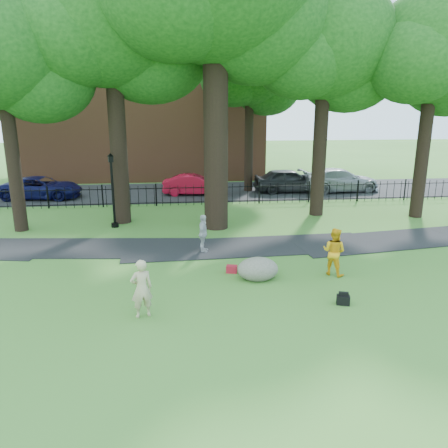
{
  "coord_description": "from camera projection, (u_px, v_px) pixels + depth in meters",
  "views": [
    {
      "loc": [
        -1.79,
        -12.81,
        5.55
      ],
      "look_at": [
        -0.18,
        2.0,
        1.52
      ],
      "focal_mm": 35.0,
      "sensor_mm": 36.0,
      "label": 1
    }
  ],
  "objects": [
    {
      "name": "grey_car",
      "position": [
        289.0,
        180.0,
        28.98
      ],
      "size": [
        4.67,
        1.96,
        1.58
      ],
      "primitive_type": "imported",
      "rotation": [
        0.0,
        0.0,
        1.55
      ],
      "color": "black",
      "rests_on": "ground"
    },
    {
      "name": "red_bag",
      "position": [
        232.0,
        269.0,
        15.02
      ],
      "size": [
        0.42,
        0.32,
        0.26
      ],
      "primitive_type": "cube",
      "rotation": [
        0.0,
        0.0,
        -0.24
      ],
      "color": "maroon",
      "rests_on": "ground"
    },
    {
      "name": "woman",
      "position": [
        142.0,
        289.0,
        11.71
      ],
      "size": [
        0.69,
        0.55,
        1.64
      ],
      "primitive_type": "imported",
      "rotation": [
        0.0,
        0.0,
        3.45
      ],
      "color": "tan",
      "rests_on": "ground"
    },
    {
      "name": "brick_building",
      "position": [
        147.0,
        100.0,
        34.98
      ],
      "size": [
        18.0,
        8.0,
        12.0
      ],
      "primitive_type": "cube",
      "color": "brown",
      "rests_on": "ground"
    },
    {
      "name": "silver_car",
      "position": [
        339.0,
        180.0,
        29.19
      ],
      "size": [
        5.49,
        2.6,
        1.55
      ],
      "primitive_type": "imported",
      "rotation": [
        0.0,
        0.0,
        1.65
      ],
      "color": "#94959C",
      "rests_on": "ground"
    },
    {
      "name": "iron_fence",
      "position": [
        208.0,
        195.0,
        25.29
      ],
      "size": [
        44.0,
        0.04,
        1.2
      ],
      "color": "black",
      "rests_on": "ground"
    },
    {
      "name": "pedestrian",
      "position": [
        203.0,
        234.0,
        17.0
      ],
      "size": [
        0.54,
        0.94,
        1.5
      ],
      "primitive_type": "imported",
      "rotation": [
        0.0,
        0.0,
        1.36
      ],
      "color": "#A8A8AD",
      "rests_on": "ground"
    },
    {
      "name": "red_sedan",
      "position": [
        194.0,
        185.0,
        28.1
      ],
      "size": [
        4.11,
        1.72,
        1.32
      ],
      "primitive_type": "imported",
      "rotation": [
        0.0,
        0.0,
        1.49
      ],
      "color": "#B20D27",
      "rests_on": "ground"
    },
    {
      "name": "street",
      "position": [
        204.0,
        192.0,
        29.29
      ],
      "size": [
        80.0,
        7.0,
        0.02
      ],
      "primitive_type": "cube",
      "color": "black",
      "rests_on": "ground"
    },
    {
      "name": "backpack",
      "position": [
        343.0,
        300.0,
        12.6
      ],
      "size": [
        0.42,
        0.33,
        0.28
      ],
      "primitive_type": "cube",
      "rotation": [
        0.0,
        0.0,
        -0.29
      ],
      "color": "black",
      "rests_on": "ground"
    },
    {
      "name": "tree_row",
      "position": [
        224.0,
        47.0,
        19.92
      ],
      "size": [
        26.82,
        7.96,
        12.42
      ],
      "color": "black",
      "rests_on": "ground"
    },
    {
      "name": "man",
      "position": [
        334.0,
        252.0,
        14.69
      ],
      "size": [
        1.0,
        0.99,
        1.64
      ],
      "primitive_type": "imported",
      "rotation": [
        0.0,
        0.0,
        2.39
      ],
      "color": "orange",
      "rests_on": "ground"
    },
    {
      "name": "boulder",
      "position": [
        258.0,
        267.0,
        14.42
      ],
      "size": [
        1.64,
        1.45,
        0.8
      ],
      "primitive_type": "ellipsoid",
      "rotation": [
        0.0,
        0.0,
        0.38
      ],
      "color": "#5E5A4E",
      "rests_on": "ground"
    },
    {
      "name": "lamppost",
      "position": [
        113.0,
        192.0,
        20.29
      ],
      "size": [
        0.35,
        0.35,
        3.5
      ],
      "rotation": [
        0.0,
        0.0,
        0.3
      ],
      "color": "black",
      "rests_on": "ground"
    },
    {
      "name": "navy_van",
      "position": [
        41.0,
        188.0,
        26.97
      ],
      "size": [
        5.07,
        2.7,
        1.36
      ],
      "primitive_type": "imported",
      "rotation": [
        0.0,
        0.0,
        1.48
      ],
      "color": "#0C0E3E",
      "rests_on": "ground"
    },
    {
      "name": "footpath",
      "position": [
        248.0,
        247.0,
        17.78
      ],
      "size": [
        36.07,
        3.85,
        0.03
      ],
      "primitive_type": "cube",
      "rotation": [
        0.0,
        0.0,
        0.03
      ],
      "color": "black",
      "rests_on": "ground"
    },
    {
      "name": "ground",
      "position": [
        236.0,
        286.0,
        13.93
      ],
      "size": [
        120.0,
        120.0,
        0.0
      ],
      "primitive_type": "plane",
      "color": "#3A6C26",
      "rests_on": "ground"
    }
  ]
}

